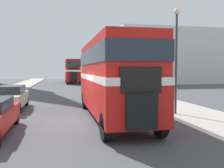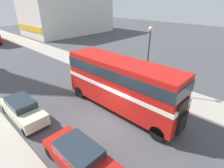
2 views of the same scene
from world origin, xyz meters
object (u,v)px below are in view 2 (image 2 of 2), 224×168
car_parked_mid (23,109)px  car_parked_near (81,157)px  street_lamp (149,51)px  double_decker_bus (121,82)px  pedestrian_walking (88,58)px

car_parked_mid → car_parked_near: bearing=-87.6°
street_lamp → double_decker_bus: bearing=-177.8°
car_parked_near → double_decker_bus: bearing=20.9°
car_parked_mid → pedestrian_walking: (10.52, 5.37, 0.24)m
double_decker_bus → street_lamp: 3.99m
car_parked_near → car_parked_mid: bearing=92.4°
car_parked_mid → double_decker_bus: bearing=-36.9°
double_decker_bus → pedestrian_walking: double_decker_bus is taller
pedestrian_walking → street_lamp: 10.07m
street_lamp → pedestrian_walking: bearing=83.7°
pedestrian_walking → car_parked_mid: bearing=-153.0°
car_parked_near → car_parked_mid: (-0.27, 6.45, 0.05)m
pedestrian_walking → car_parked_near: bearing=-130.9°
car_parked_mid → street_lamp: (9.47, -4.21, 3.16)m
car_parked_mid → pedestrian_walking: size_ratio=2.88×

